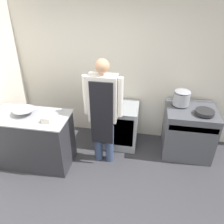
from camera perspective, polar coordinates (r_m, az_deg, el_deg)
ground_plane at (r=3.30m, az=-5.73°, el=-25.41°), size 14.00×14.00×0.00m
wall_back at (r=4.09m, az=0.79°, el=10.85°), size 8.00×0.05×2.70m
prep_counter at (r=3.91m, az=-19.69°, el=-6.82°), size 1.27×0.65×0.94m
stove at (r=4.14m, az=19.18°, el=-4.80°), size 0.84×0.72×0.91m
fridge_unit at (r=4.17m, az=2.14°, el=-3.35°), size 0.65×0.64×0.81m
person_cook at (r=3.41m, az=-2.35°, el=0.92°), size 0.62×0.24×1.83m
mixing_bowl at (r=3.72m, az=-21.95°, el=0.09°), size 0.34×0.34×0.09m
small_bowl at (r=3.82m, az=-22.83°, el=0.51°), size 0.22×0.22×0.06m
plastic_tub at (r=3.40m, az=-16.58°, el=-1.83°), size 0.13×0.13×0.09m
stock_pot at (r=3.93m, az=17.72°, el=3.65°), size 0.28×0.28×0.27m
saute_pan at (r=3.83m, az=23.08°, el=-0.00°), size 0.30×0.30×0.05m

